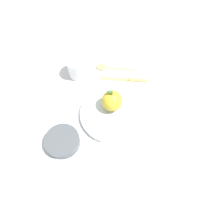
% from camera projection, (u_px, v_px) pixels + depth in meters
% --- Properties ---
extents(ground_plane, '(2.40, 2.40, 0.00)m').
position_uv_depth(ground_plane, '(115.00, 109.00, 0.82)').
color(ground_plane, silver).
extents(dinner_plate, '(0.23, 0.23, 0.02)m').
position_uv_depth(dinner_plate, '(112.00, 113.00, 0.80)').
color(dinner_plate, silver).
rests_on(dinner_plate, ground_plane).
extents(apple, '(0.08, 0.08, 0.09)m').
position_uv_depth(apple, '(112.00, 101.00, 0.77)').
color(apple, gold).
rests_on(apple, dinner_plate).
extents(side_bowl, '(0.12, 0.12, 0.03)m').
position_uv_depth(side_bowl, '(62.00, 141.00, 0.74)').
color(side_bowl, '#4C5156').
rests_on(side_bowl, ground_plane).
extents(cup, '(0.08, 0.08, 0.08)m').
position_uv_depth(cup, '(77.00, 67.00, 0.86)').
color(cup, white).
rests_on(cup, ground_plane).
extents(knife, '(0.17, 0.13, 0.01)m').
position_uv_depth(knife, '(127.00, 80.00, 0.88)').
color(knife, '#D8B766').
rests_on(knife, ground_plane).
extents(spoon, '(0.14, 0.11, 0.01)m').
position_uv_depth(spoon, '(106.00, 67.00, 0.91)').
color(spoon, '#D8B766').
rests_on(spoon, ground_plane).
extents(linen_napkin, '(0.19, 0.18, 0.00)m').
position_uv_depth(linen_napkin, '(118.00, 159.00, 0.73)').
color(linen_napkin, silver).
rests_on(linen_napkin, ground_plane).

